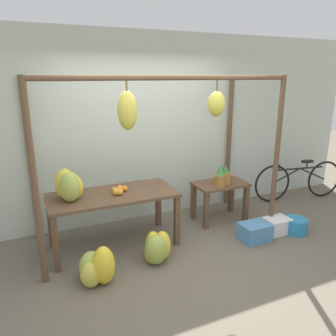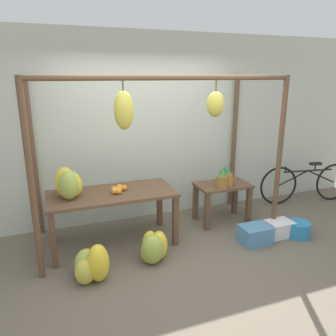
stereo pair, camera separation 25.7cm
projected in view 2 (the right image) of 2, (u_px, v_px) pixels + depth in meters
ground_plane at (181, 265)px, 3.91m from camera, size 20.00×20.00×0.00m
shop_wall_back at (142, 129)px, 4.93m from camera, size 8.00×0.08×2.80m
stall_awning at (161, 133)px, 4.04m from camera, size 3.18×1.28×2.18m
display_table_main at (112, 200)px, 4.24m from camera, size 1.62×0.75×0.73m
display_table_side at (222, 193)px, 4.97m from camera, size 0.80×0.50×0.60m
banana_pile_on_table at (69, 184)px, 4.01m from camera, size 0.38×0.47×0.38m
orange_pile at (118, 189)px, 4.21m from camera, size 0.22×0.22×0.08m
pineapple_cluster at (224, 178)px, 4.81m from camera, size 0.27×0.27×0.31m
banana_pile_ground_left at (91, 265)px, 3.58m from camera, size 0.45×0.47×0.43m
banana_pile_ground_right at (153, 248)px, 3.94m from camera, size 0.42×0.42×0.38m
fruit_crate_white at (255, 234)px, 4.40m from camera, size 0.40×0.30×0.24m
blue_bucket at (298, 229)px, 4.57m from camera, size 0.32×0.32×0.22m
parked_bicycle at (307, 183)px, 5.75m from camera, size 1.73×0.33×0.72m
fruit_crate_purple at (279, 228)px, 4.59m from camera, size 0.36×0.27×0.22m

